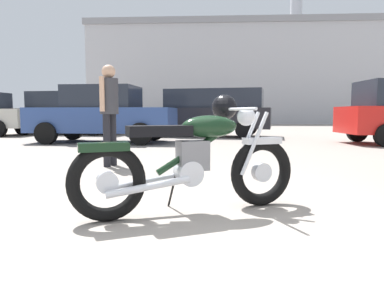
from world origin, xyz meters
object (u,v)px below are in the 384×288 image
object	(u,v)px
blue_hatchback_right	(210,111)
red_hatchback_near	(71,111)
bystander	(109,104)
pale_sedan_back	(103,114)
vintage_motorcycle	(195,157)

from	to	relation	value
blue_hatchback_right	red_hatchback_near	bearing A→B (deg)	-1.28
bystander	blue_hatchback_right	world-z (taller)	blue_hatchback_right
red_hatchback_near	pale_sedan_back	world-z (taller)	red_hatchback_near
vintage_motorcycle	red_hatchback_near	distance (m)	12.78
bystander	pale_sedan_back	bearing A→B (deg)	126.74
vintage_motorcycle	bystander	world-z (taller)	bystander
bystander	pale_sedan_back	xyz separation A→B (m)	(-1.48, 4.73, -0.18)
bystander	blue_hatchback_right	size ratio (longest dim) A/B	0.34
bystander	pale_sedan_back	world-z (taller)	pale_sedan_back
blue_hatchback_right	pale_sedan_back	bearing A→B (deg)	52.94
bystander	pale_sedan_back	distance (m)	4.96
bystander	red_hatchback_near	size ratio (longest dim) A/B	0.34
red_hatchback_near	bystander	bearing A→B (deg)	122.83
blue_hatchback_right	vintage_motorcycle	bearing A→B (deg)	99.98
red_hatchback_near	blue_hatchback_right	bearing A→B (deg)	175.90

